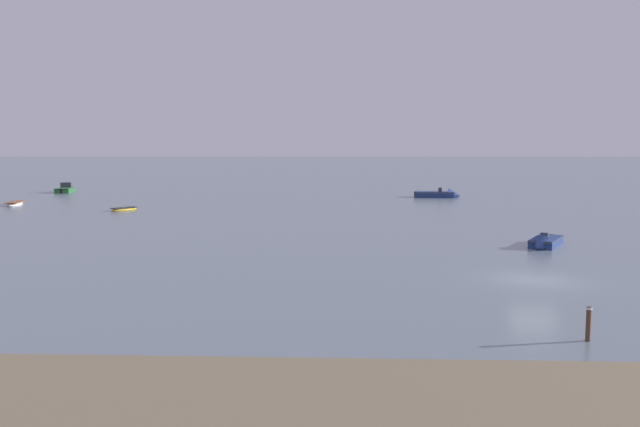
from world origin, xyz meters
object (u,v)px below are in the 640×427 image
Objects in this scene: motorboat_moored_2 at (441,195)px; motorboat_moored_1 at (544,244)px; rowboat_moored_2 at (124,209)px; mooring_post_near at (588,325)px; rowboat_moored_0 at (15,204)px; motorboat_moored_0 at (66,190)px.

motorboat_moored_1 is at bearing -81.88° from motorboat_moored_2.
mooring_post_near is at bearing 75.25° from rowboat_moored_2.
motorboat_moored_2 reaches higher than rowboat_moored_0.
motorboat_moored_0 is 58.48m from motorboat_moored_2.
mooring_post_near is (49.45, -51.34, 0.45)m from rowboat_moored_0.
rowboat_moored_0 is (-54.77, 29.40, -0.04)m from motorboat_moored_1.
motorboat_moored_0 is 0.95× the size of motorboat_moored_2.
mooring_post_near is at bearing -86.79° from motorboat_moored_2.
motorboat_moored_0 is 33.84m from rowboat_moored_2.
rowboat_moored_2 is 57.16m from mooring_post_near.
mooring_post_near is at bearing 30.91° from rowboat_moored_0.
rowboat_moored_0 is at bearing -88.46° from motorboat_moored_1.
motorboat_moored_2 reaches higher than mooring_post_near.
mooring_post_near reaches higher than rowboat_moored_0.
motorboat_moored_2 is 1.51× the size of rowboat_moored_0.
rowboat_moored_0 is (-54.15, -14.30, -0.12)m from motorboat_moored_2.
rowboat_moored_2 is at bearing -91.68° from motorboat_moored_1.
motorboat_moored_1 is (58.53, -51.87, -0.12)m from motorboat_moored_0.
motorboat_moored_1 is 1.12× the size of rowboat_moored_0.
motorboat_moored_1 is 46.06m from rowboat_moored_2.
rowboat_moored_2 is at bearing 126.46° from mooring_post_near.
motorboat_moored_0 reaches higher than motorboat_moored_2.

